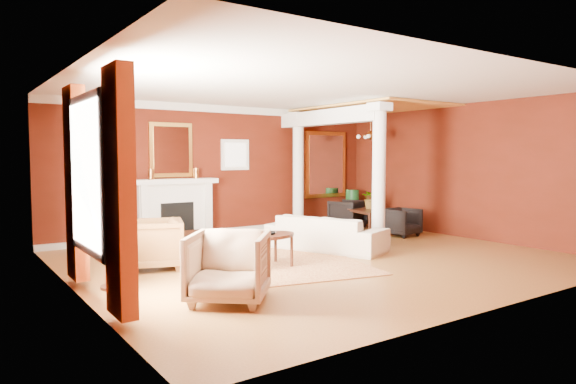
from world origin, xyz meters
TOP-DOWN VIEW (x-y plane):
  - ground at (0.00, 0.00)m, footprint 8.00×8.00m
  - room_shell at (0.00, 0.00)m, footprint 8.04×7.04m
  - fireplace at (-1.30, 3.32)m, footprint 1.85×0.42m
  - overmantel_mirror at (-1.30, 3.45)m, footprint 0.95×0.07m
  - flank_window_left at (-2.85, 3.46)m, footprint 0.70×0.07m
  - flank_window_right at (0.25, 3.46)m, footprint 0.70×0.07m
  - left_window at (-3.89, -0.60)m, footprint 0.21×2.55m
  - column_front at (1.70, 0.30)m, footprint 0.36×0.36m
  - column_back at (1.70, 3.00)m, footprint 0.36×0.36m
  - header_beam at (1.70, 1.90)m, footprint 0.30×3.20m
  - amber_ceiling at (2.85, 1.75)m, footprint 2.30×3.40m
  - dining_mirror at (2.90, 3.45)m, footprint 1.30×0.07m
  - chandelier at (2.90, 1.80)m, footprint 0.60×0.62m
  - crown_trim at (0.00, 3.46)m, footprint 8.00×0.08m
  - base_trim at (0.00, 3.46)m, footprint 8.00×0.08m
  - rug at (-0.79, 0.38)m, footprint 3.35×4.02m
  - sofa at (0.57, 0.54)m, footprint 1.46×2.31m
  - armchair_leopard at (-2.66, 0.81)m, footprint 1.02×1.05m
  - armchair_stripe at (-2.57, -1.49)m, footprint 1.25×1.25m
  - coffee_table at (-1.19, -0.10)m, footprint 1.06×1.06m
  - coffee_book at (-1.16, -0.06)m, footprint 0.16×0.09m
  - side_table at (-3.50, -0.05)m, footprint 0.56×0.56m
  - dining_table at (3.02, 1.96)m, footprint 0.82×1.53m
  - dining_chair_near at (3.03, 0.92)m, footprint 0.75×0.71m
  - dining_chair_far at (2.94, 2.62)m, footprint 0.91×0.88m
  - green_urn at (3.42, 3.00)m, footprint 0.38×0.38m
  - potted_plant at (3.10, 1.97)m, footprint 0.49×0.55m

SIDE VIEW (x-z plane):
  - ground at x=0.00m, z-range 0.00..0.00m
  - rug at x=-0.79m, z-range 0.00..0.01m
  - base_trim at x=0.00m, z-range 0.00..0.12m
  - dining_chair_near at x=3.03m, z-range 0.00..0.69m
  - green_urn at x=3.42m, z-range -0.10..0.82m
  - dining_chair_far at x=2.94m, z-range 0.00..0.76m
  - dining_table at x=3.02m, z-range 0.00..0.81m
  - armchair_leopard at x=-2.66m, z-range 0.00..0.87m
  - sofa at x=0.57m, z-range 0.00..0.87m
  - armchair_stripe at x=-2.57m, z-range 0.00..0.94m
  - coffee_table at x=-1.19m, z-range 0.22..0.76m
  - fireplace at x=-1.30m, z-range 0.00..1.29m
  - coffee_book at x=-1.16m, z-range 0.53..0.77m
  - side_table at x=-3.50m, z-range 0.23..1.62m
  - potted_plant at x=3.10m, z-range 0.81..1.23m
  - left_window at x=-3.89m, z-range 0.12..2.72m
  - column_front at x=1.70m, z-range 0.03..2.83m
  - column_back at x=1.70m, z-range 0.03..2.83m
  - dining_mirror at x=2.90m, z-range 0.70..2.40m
  - flank_window_left at x=-2.85m, z-range 1.45..2.15m
  - flank_window_right at x=0.25m, z-range 1.45..2.15m
  - overmantel_mirror at x=-1.30m, z-range 1.33..2.47m
  - room_shell at x=0.00m, z-range 0.56..3.48m
  - chandelier at x=2.90m, z-range 1.87..2.62m
  - header_beam at x=1.70m, z-range 2.46..2.78m
  - crown_trim at x=0.00m, z-range 2.74..2.90m
  - amber_ceiling at x=2.85m, z-range 2.85..2.89m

